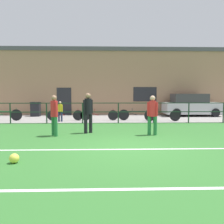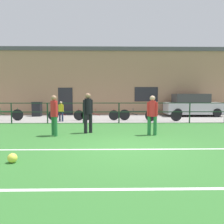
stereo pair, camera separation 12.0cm
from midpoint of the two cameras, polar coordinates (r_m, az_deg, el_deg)
ground at (r=7.33m, az=4.45°, el=-8.79°), size 60.00×44.00×0.04m
field_line_touchline at (r=7.12m, az=4.62°, el=-9.02°), size 36.00×0.11×0.00m
field_line_hash at (r=4.35m, az=8.63°, el=-18.05°), size 36.00×0.11×0.00m
pavement_strip at (r=15.71m, az=1.48°, el=-1.51°), size 48.00×5.00×0.02m
perimeter_fence at (r=13.15m, az=1.97°, el=0.53°), size 36.07×0.07×1.15m
clubhouse_facade at (r=19.34m, az=1.00°, el=7.34°), size 28.00×2.56×5.20m
player_goalkeeper at (r=9.87m, az=-5.50°, el=0.38°), size 0.39×0.32×1.68m
player_striker at (r=9.44m, az=-13.53°, el=-0.21°), size 0.29×0.38×1.60m
player_winger at (r=9.49m, az=10.12°, el=-0.18°), size 0.42×0.28×1.58m
soccer_ball_match at (r=6.21m, az=-22.53°, el=-10.29°), size 0.23×0.23×0.23m
spectator_child at (r=14.10m, az=-12.04°, el=0.47°), size 0.32×0.21×1.18m
parked_car_red at (r=18.07m, az=19.15°, el=1.49°), size 4.04×1.83×1.61m
bicycle_parked_0 at (r=14.25m, az=12.60°, el=-0.82°), size 2.18×0.04×0.75m
bicycle_parked_1 at (r=14.37m, az=-2.70°, el=-0.73°), size 2.31×0.04×0.72m
bicycle_parked_2 at (r=14.49m, az=6.45°, el=-0.64°), size 2.27×0.04×0.76m
bicycle_parked_3 at (r=15.64m, az=-24.43°, el=-0.60°), size 2.24×0.04×0.78m
bicycle_parked_4 at (r=14.58m, az=-10.89°, el=-0.73°), size 2.19×0.04×0.73m
trash_bin_0 at (r=17.75m, az=-17.58°, el=0.70°), size 0.66×0.56×1.03m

